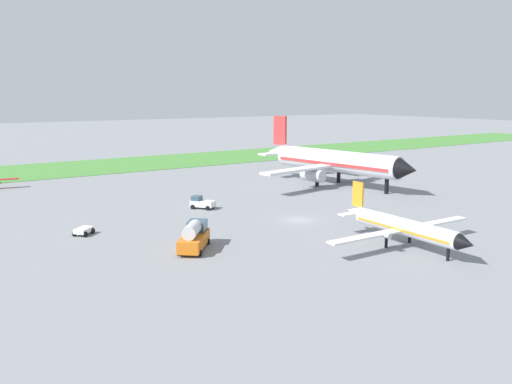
{
  "coord_description": "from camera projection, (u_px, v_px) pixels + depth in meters",
  "views": [
    {
      "loc": [
        -43.94,
        -55.7,
        17.23
      ],
      "look_at": [
        -2.14,
        7.73,
        3.0
      ],
      "focal_mm": 36.41,
      "sensor_mm": 36.0,
      "label": 1
    }
  ],
  "objects": [
    {
      "name": "airplane_midfield_jet",
      "position": [
        333.0,
        161.0,
        99.82
      ],
      "size": [
        36.39,
        35.85,
        12.91
      ],
      "rotation": [
        0.0,
        0.0,
        4.88
      ],
      "color": "white",
      "rests_on": "ground_plane"
    },
    {
      "name": "pushback_tug_by_runway",
      "position": [
        202.0,
        203.0,
        79.78
      ],
      "size": [
        3.6,
        3.96,
        1.95
      ],
      "rotation": [
        0.0,
        0.0,
        2.22
      ],
      "color": "white",
      "rests_on": "ground_plane"
    },
    {
      "name": "airplane_foreground_turboprop",
      "position": [
        403.0,
        226.0,
        59.57
      ],
      "size": [
        21.7,
        18.56,
        6.5
      ],
      "rotation": [
        0.0,
        0.0,
        4.7
      ],
      "color": "white",
      "rests_on": "ground_plane"
    },
    {
      "name": "grass_taxiway_strip",
      "position": [
        126.0,
        164.0,
        130.53
      ],
      "size": [
        360.0,
        28.0,
        0.08
      ],
      "primitive_type": "cube",
      "color": "#478438",
      "rests_on": "ground_plane"
    },
    {
      "name": "baggage_cart_near_gate",
      "position": [
        84.0,
        230.0,
        64.79
      ],
      "size": [
        2.94,
        2.9,
        0.9
      ],
      "rotation": [
        0.0,
        0.0,
        0.74
      ],
      "color": "white",
      "rests_on": "ground_plane"
    },
    {
      "name": "fuel_truck_midfield",
      "position": [
        194.0,
        236.0,
        58.47
      ],
      "size": [
        5.97,
        6.55,
        3.29
      ],
      "rotation": [
        0.0,
        0.0,
        0.89
      ],
      "color": "orange",
      "rests_on": "ground_plane"
    },
    {
      "name": "ground_plane",
      "position": [
        299.0,
        220.0,
        72.65
      ],
      "size": [
        600.0,
        600.0,
        0.0
      ],
      "primitive_type": "plane",
      "color": "gray"
    }
  ]
}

